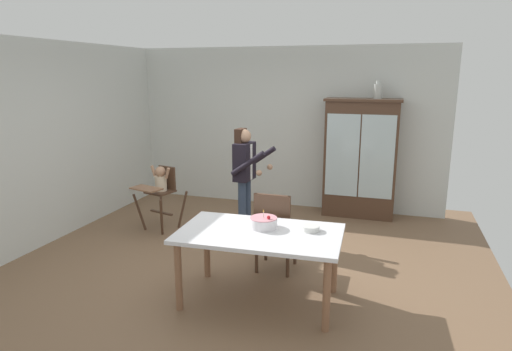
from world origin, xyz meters
The scene contains 11 objects.
ground_plane centered at (0.00, 0.00, 0.00)m, with size 6.24×6.24×0.00m, color brown.
wall_back centered at (0.00, 2.63, 1.35)m, with size 5.32×0.06×2.70m, color silver.
wall_left centered at (-2.63, 0.00, 1.35)m, with size 0.06×5.32×2.70m, color silver.
china_cabinet centered at (1.31, 2.37, 0.95)m, with size 1.17×0.48×1.88m.
ceramic_vase centered at (1.52, 2.37, 2.00)m, with size 0.13×0.13×0.27m.
high_chair_with_toddler centered at (-1.41, 0.83, 0.65)m, with size 0.70×0.79×0.95m.
adult_person centered at (-0.13, 0.93, 0.97)m, with size 0.53×0.51×1.53m.
dining_table centered at (0.60, -0.76, 0.65)m, with size 1.64×1.00×0.74m.
birthday_cake centered at (0.60, -0.63, 0.79)m, with size 0.28×0.28×0.19m.
serving_bowl centered at (1.07, -0.58, 0.77)m, with size 0.18×0.18×0.06m, color silver.
dining_chair_far_side centered at (0.56, -0.07, 0.56)m, with size 0.44×0.44×0.96m.
Camera 1 is at (1.80, -4.66, 2.26)m, focal length 30.82 mm.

